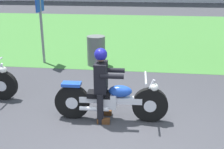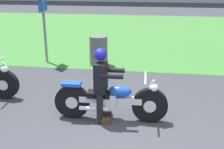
{
  "view_description": "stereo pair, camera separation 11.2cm",
  "coord_description": "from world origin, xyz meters",
  "px_view_note": "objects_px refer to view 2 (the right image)",
  "views": [
    {
      "loc": [
        0.35,
        -3.9,
        2.66
      ],
      "look_at": [
        -0.28,
        1.21,
        0.85
      ],
      "focal_mm": 45.88,
      "sensor_mm": 36.0,
      "label": 1
    },
    {
      "loc": [
        0.46,
        -3.89,
        2.66
      ],
      "look_at": [
        -0.28,
        1.21,
        0.85
      ],
      "focal_mm": 45.88,
      "sensor_mm": 36.0,
      "label": 2
    }
  ],
  "objects_px": {
    "trash_can": "(99,51)",
    "sign_banner": "(43,7)",
    "rider_lead": "(102,79)",
    "motorcycle_lead": "(111,100)"
  },
  "relations": [
    {
      "from": "trash_can",
      "to": "sign_banner",
      "type": "relative_size",
      "value": 0.35
    },
    {
      "from": "motorcycle_lead",
      "to": "trash_can",
      "type": "bearing_deg",
      "value": 102.84
    },
    {
      "from": "trash_can",
      "to": "sign_banner",
      "type": "xyz_separation_m",
      "value": [
        -1.69,
        0.03,
        1.27
      ]
    },
    {
      "from": "motorcycle_lead",
      "to": "sign_banner",
      "type": "height_order",
      "value": "sign_banner"
    },
    {
      "from": "rider_lead",
      "to": "trash_can",
      "type": "relative_size",
      "value": 1.57
    },
    {
      "from": "motorcycle_lead",
      "to": "rider_lead",
      "type": "bearing_deg",
      "value": 179.21
    },
    {
      "from": "motorcycle_lead",
      "to": "trash_can",
      "type": "xyz_separation_m",
      "value": [
        -0.9,
        3.45,
        0.05
      ]
    },
    {
      "from": "rider_lead",
      "to": "trash_can",
      "type": "bearing_deg",
      "value": 100.19
    },
    {
      "from": "motorcycle_lead",
      "to": "rider_lead",
      "type": "height_order",
      "value": "rider_lead"
    },
    {
      "from": "rider_lead",
      "to": "motorcycle_lead",
      "type": "bearing_deg",
      "value": -0.79
    }
  ]
}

